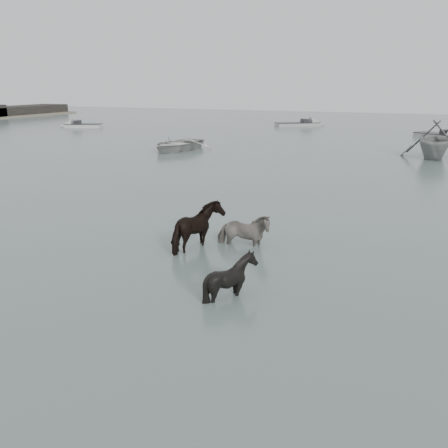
{
  "coord_description": "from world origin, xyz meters",
  "views": [
    {
      "loc": [
        3.62,
        -10.64,
        4.5
      ],
      "look_at": [
        -1.06,
        0.72,
        1.0
      ],
      "focal_mm": 40.0,
      "sensor_mm": 36.0,
      "label": 1
    }
  ],
  "objects_px": {
    "pony_black": "(231,269)",
    "pony_dark": "(199,223)",
    "rowboat_lead": "(177,143)",
    "pony_pinto": "(243,223)"
  },
  "relations": [
    {
      "from": "pony_dark",
      "to": "pony_black",
      "type": "height_order",
      "value": "pony_dark"
    },
    {
      "from": "pony_dark",
      "to": "pony_black",
      "type": "relative_size",
      "value": 1.18
    },
    {
      "from": "pony_dark",
      "to": "pony_black",
      "type": "distance_m",
      "value": 3.29
    },
    {
      "from": "pony_dark",
      "to": "rowboat_lead",
      "type": "xyz_separation_m",
      "value": [
        -10.4,
        18.58,
        -0.23
      ]
    },
    {
      "from": "pony_pinto",
      "to": "pony_black",
      "type": "bearing_deg",
      "value": -172.54
    },
    {
      "from": "pony_black",
      "to": "pony_dark",
      "type": "bearing_deg",
      "value": 21.56
    },
    {
      "from": "pony_pinto",
      "to": "rowboat_lead",
      "type": "relative_size",
      "value": 0.32
    },
    {
      "from": "rowboat_lead",
      "to": "pony_dark",
      "type": "bearing_deg",
      "value": -55.06
    },
    {
      "from": "pony_pinto",
      "to": "rowboat_lead",
      "type": "bearing_deg",
      "value": 24.31
    },
    {
      "from": "rowboat_lead",
      "to": "pony_pinto",
      "type": "bearing_deg",
      "value": -51.66
    }
  ]
}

